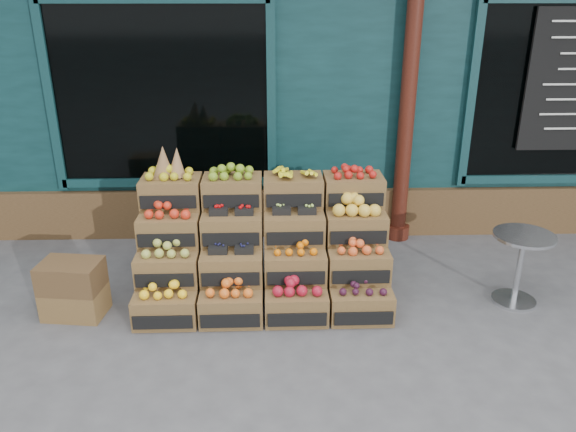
{
  "coord_description": "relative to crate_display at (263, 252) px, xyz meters",
  "views": [
    {
      "loc": [
        -0.34,
        -4.29,
        2.88
      ],
      "look_at": [
        -0.2,
        0.7,
        0.85
      ],
      "focal_mm": 35.0,
      "sensor_mm": 36.0,
      "label": 1
    }
  ],
  "objects": [
    {
      "name": "shop_facade",
      "position": [
        0.45,
        4.39,
        1.93
      ],
      "size": [
        12.0,
        6.24,
        4.8
      ],
      "color": "#0E2F32",
      "rests_on": "ground"
    },
    {
      "name": "ground",
      "position": [
        0.45,
        -0.72,
        -0.46
      ],
      "size": [
        60.0,
        60.0,
        0.0
      ],
      "primitive_type": "plane",
      "color": "#4A4A4D",
      "rests_on": "ground"
    },
    {
      "name": "spare_crates",
      "position": [
        -1.77,
        -0.35,
        -0.19
      ],
      "size": [
        0.59,
        0.44,
        0.55
      ],
      "rotation": [
        0.0,
        0.0,
        -0.12
      ],
      "color": "brown",
      "rests_on": "ground"
    },
    {
      "name": "shopkeeper",
      "position": [
        -1.24,
        2.15,
        0.51
      ],
      "size": [
        0.77,
        0.57,
        1.95
      ],
      "primitive_type": "imported",
      "rotation": [
        0.0,
        0.0,
        3.3
      ],
      "color": "#154B29",
      "rests_on": "ground"
    },
    {
      "name": "crate_display",
      "position": [
        0.0,
        0.0,
        0.0
      ],
      "size": [
        2.4,
        1.18,
        1.49
      ],
      "rotation": [
        0.0,
        0.0,
        0.01
      ],
      "color": "brown",
      "rests_on": "ground"
    },
    {
      "name": "bistro_table",
      "position": [
        2.48,
        -0.24,
        -0.01
      ],
      "size": [
        0.58,
        0.58,
        0.73
      ],
      "rotation": [
        0.0,
        0.0,
        -0.18
      ],
      "color": "#B5B8BC",
      "rests_on": "ground"
    }
  ]
}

